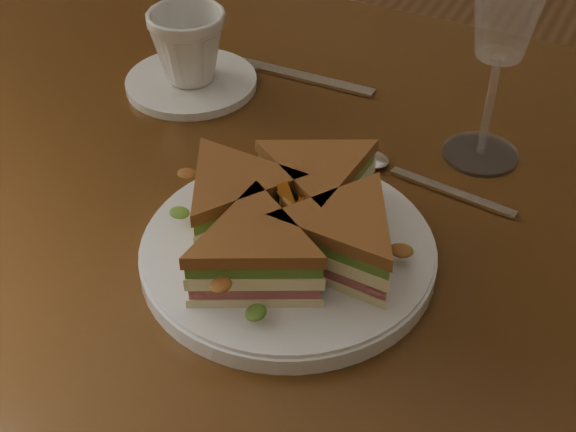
{
  "coord_description": "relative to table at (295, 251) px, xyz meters",
  "views": [
    {
      "loc": [
        0.28,
        -0.57,
        1.23
      ],
      "look_at": [
        0.05,
        -0.11,
        0.8
      ],
      "focal_mm": 50.0,
      "sensor_mm": 36.0,
      "label": 1
    }
  ],
  "objects": [
    {
      "name": "table",
      "position": [
        0.0,
        0.0,
        0.0
      ],
      "size": [
        1.2,
        0.8,
        0.75
      ],
      "color": "#371F0C",
      "rests_on": "ground"
    },
    {
      "name": "spoon",
      "position": [
        0.08,
        0.05,
        0.1
      ],
      "size": [
        0.18,
        0.04,
        0.01
      ],
      "rotation": [
        0.0,
        0.0,
        -0.12
      ],
      "color": "silver",
      "rests_on": "table"
    },
    {
      "name": "saucer",
      "position": [
        -0.19,
        0.1,
        0.1
      ],
      "size": [
        0.15,
        0.15,
        0.01
      ],
      "primitive_type": "cylinder",
      "color": "white",
      "rests_on": "table"
    },
    {
      "name": "knife",
      "position": [
        -0.1,
        0.18,
        0.1
      ],
      "size": [
        0.22,
        0.02,
        0.0
      ],
      "rotation": [
        0.0,
        0.0,
        0.02
      ],
      "color": "silver",
      "rests_on": "table"
    },
    {
      "name": "sandwich_wedges",
      "position": [
        0.05,
        -0.11,
        0.14
      ],
      "size": [
        0.24,
        0.24,
        0.06
      ],
      "color": "#FFF3BC",
      "rests_on": "plate"
    },
    {
      "name": "wine_glass",
      "position": [
        0.15,
        0.12,
        0.27
      ],
      "size": [
        0.08,
        0.08,
        0.24
      ],
      "color": "white",
      "rests_on": "table"
    },
    {
      "name": "plate",
      "position": [
        0.05,
        -0.11,
        0.11
      ],
      "size": [
        0.26,
        0.26,
        0.02
      ],
      "primitive_type": "cylinder",
      "color": "white",
      "rests_on": "table"
    },
    {
      "name": "crisps_mound",
      "position": [
        0.05,
        -0.11,
        0.14
      ],
      "size": [
        0.09,
        0.09,
        0.05
      ],
      "primitive_type": null,
      "color": "orange",
      "rests_on": "plate"
    },
    {
      "name": "coffee_cup",
      "position": [
        -0.19,
        0.1,
        0.15
      ],
      "size": [
        0.1,
        0.1,
        0.08
      ],
      "primitive_type": "imported",
      "rotation": [
        0.0,
        0.0,
        0.08
      ],
      "color": "white",
      "rests_on": "saucer"
    }
  ]
}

